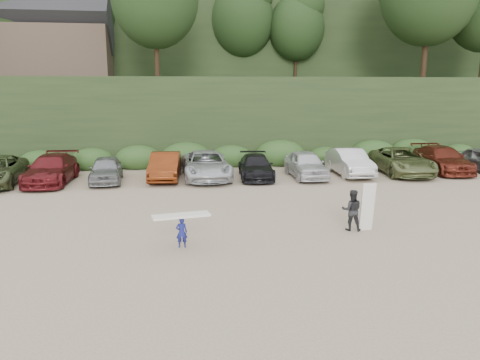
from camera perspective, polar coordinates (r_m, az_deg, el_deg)
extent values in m
plane|color=tan|center=(18.03, 2.10, -5.89)|extent=(120.00, 120.00, 0.00)
cube|color=black|center=(39.14, -3.58, 7.87)|extent=(80.00, 14.00, 6.00)
cube|color=black|center=(57.10, -5.11, 13.94)|extent=(90.00, 30.00, 16.00)
ellipsoid|color=black|center=(39.48, -3.73, 19.54)|extent=(66.00, 12.00, 10.00)
cube|color=#2B491E|center=(31.91, -3.44, 2.76)|extent=(46.20, 2.00, 1.20)
cube|color=brown|center=(42.00, -20.98, 14.23)|extent=(8.00, 6.00, 4.00)
imported|color=maroon|center=(28.23, -21.99, 1.22)|extent=(2.38, 5.51, 1.58)
imported|color=gray|center=(27.51, -16.00, 1.24)|extent=(1.96, 4.36, 1.46)
imported|color=maroon|center=(27.61, -9.10, 1.68)|extent=(1.99, 4.85, 1.56)
imported|color=#B8BBBF|center=(27.57, -4.14, 1.83)|extent=(2.78, 5.84, 1.61)
imported|color=black|center=(27.66, 1.94, 1.63)|extent=(2.30, 4.86, 1.37)
imported|color=silver|center=(28.09, 8.03, 1.91)|extent=(1.88, 4.67, 1.59)
imported|color=silver|center=(29.35, 13.20, 2.13)|extent=(1.81, 4.91, 1.61)
imported|color=#626D3F|center=(30.66, 19.11, 2.20)|extent=(3.16, 6.01, 1.61)
imported|color=maroon|center=(32.39, 23.41, 2.33)|extent=(2.67, 5.66, 1.60)
imported|color=navy|center=(15.92, -7.13, -6.36)|extent=(0.39, 0.27, 1.05)
cube|color=white|center=(15.75, -7.18, -4.32)|extent=(1.98, 0.87, 0.08)
imported|color=black|center=(18.07, 13.48, -3.58)|extent=(0.89, 0.78, 1.56)
cube|color=silver|center=(18.10, 15.26, -3.19)|extent=(0.53, 0.30, 1.84)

